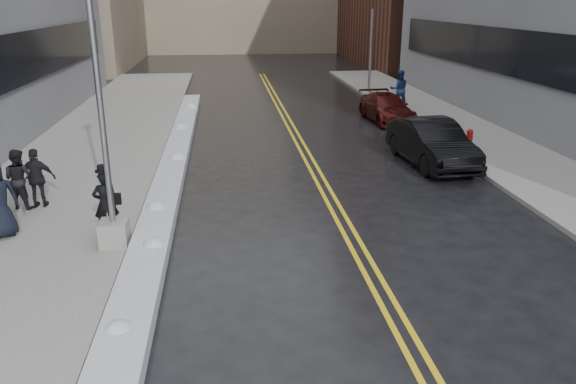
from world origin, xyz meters
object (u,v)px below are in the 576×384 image
object	(u,v)px
lamppost	(105,148)
pedestrian_fedora	(106,204)
fire_hydrant	(470,137)
pedestrian_b	(19,179)
pedestrian_d	(37,178)
traffic_signal	(371,39)
car_maroon	(387,108)
car_black	(431,143)
pedestrian_east	(399,89)

from	to	relation	value
lamppost	pedestrian_fedora	distance (m)	1.71
fire_hydrant	pedestrian_b	size ratio (longest dim) A/B	0.43
fire_hydrant	pedestrian_d	bearing A→B (deg)	-161.06
traffic_signal	pedestrian_d	world-z (taller)	traffic_signal
car_maroon	pedestrian_fedora	bearing A→B (deg)	-132.51
pedestrian_fedora	pedestrian_d	xyz separation A→B (m)	(-2.28, 2.27, 0.02)
lamppost	pedestrian_b	distance (m)	4.46
pedestrian_b	pedestrian_d	world-z (taller)	pedestrian_b
fire_hydrant	car_black	bearing A→B (deg)	-141.96
traffic_signal	pedestrian_d	xyz separation A→B (m)	(-14.34, -19.09, -2.41)
traffic_signal	pedestrian_east	distance (m)	5.98
lamppost	pedestrian_east	world-z (taller)	lamppost
pedestrian_d	pedestrian_east	xyz separation A→B (m)	(14.55, 13.55, 0.17)
traffic_signal	fire_hydrant	bearing A→B (deg)	-87.95
pedestrian_east	car_maroon	distance (m)	2.91
pedestrian_d	lamppost	bearing A→B (deg)	131.39
pedestrian_b	fire_hydrant	bearing A→B (deg)	-140.91
pedestrian_east	lamppost	bearing A→B (deg)	57.92
lamppost	car_black	size ratio (longest dim) A/B	1.54
pedestrian_b	car_maroon	world-z (taller)	pedestrian_b
fire_hydrant	pedestrian_fedora	world-z (taller)	pedestrian_fedora
lamppost	traffic_signal	distance (m)	24.98
pedestrian_east	car_black	size ratio (longest dim) A/B	0.41
pedestrian_d	pedestrian_east	distance (m)	19.88
pedestrian_fedora	pedestrian_east	size ratio (longest dim) A/B	0.81
fire_hydrant	pedestrian_fedora	xyz separation A→B (m)	(-12.56, -7.36, 0.42)
lamppost	car_black	xyz separation A→B (m)	(10.09, 6.27, -1.72)
pedestrian_fedora	fire_hydrant	bearing A→B (deg)	-167.48
traffic_signal	car_maroon	size ratio (longest dim) A/B	1.33
pedestrian_fedora	pedestrian_b	xyz separation A→B (m)	(-2.76, 2.25, 0.02)
car_black	fire_hydrant	bearing A→B (deg)	33.81
pedestrian_b	car_maroon	bearing A→B (deg)	-120.37
pedestrian_fedora	pedestrian_east	xyz separation A→B (m)	(12.27, 15.82, 0.19)
pedestrian_b	pedestrian_east	bearing A→B (deg)	-117.26
lamppost	pedestrian_b	bearing A→B (deg)	136.33
traffic_signal	car_maroon	world-z (taller)	traffic_signal
pedestrian_fedora	car_maroon	xyz separation A→B (m)	(10.89, 13.30, -0.32)
pedestrian_b	car_black	bearing A→B (deg)	-144.90
traffic_signal	pedestrian_b	bearing A→B (deg)	-127.81
fire_hydrant	pedestrian_b	xyz separation A→B (m)	(-15.33, -5.11, 0.45)
traffic_signal	pedestrian_east	size ratio (longest dim) A/B	2.96
lamppost	car_black	world-z (taller)	lamppost
pedestrian_fedora	traffic_signal	bearing A→B (deg)	-137.30
pedestrian_fedora	pedestrian_b	distance (m)	3.56
fire_hydrant	pedestrian_fedora	bearing A→B (deg)	-149.64
lamppost	pedestrian_b	xyz separation A→B (m)	(-3.03, 2.89, -1.54)
fire_hydrant	pedestrian_d	world-z (taller)	pedestrian_d
fire_hydrant	car_maroon	size ratio (longest dim) A/B	0.16
pedestrian_east	car_maroon	xyz separation A→B (m)	(-1.37, -2.52, -0.51)
pedestrian_fedora	car_black	distance (m)	11.78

